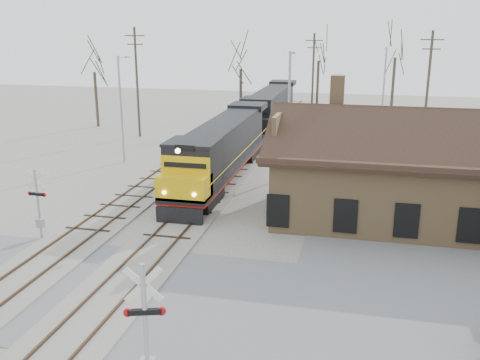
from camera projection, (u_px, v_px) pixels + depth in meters
The scene contains 19 objects.
ground at pixel (115, 293), 22.15m from camera, with size 140.00×140.00×0.00m, color #A09B91.
road at pixel (115, 293), 22.15m from camera, with size 60.00×9.00×0.03m, color slate.
track_main at pixel (214, 188), 36.17m from camera, with size 3.40×90.00×0.24m.
track_siding at pixel (151, 184), 37.14m from camera, with size 3.40×90.00×0.24m.
depot at pixel (403, 178), 30.11m from camera, with size 15.20×9.31×7.90m.
locomotive_lead at pixel (221, 150), 37.53m from camera, with size 2.89×19.36×4.30m.
locomotive_trailing at pixel (270, 109), 55.89m from camera, with size 2.89×19.36×4.07m.
crossbuck_near at pixel (146, 336), 15.51m from camera, with size 1.19×0.45×4.29m.
crossbuck_far at pixel (38, 206), 27.37m from camera, with size 1.06×0.28×3.71m.
streetlight_a at pixel (122, 103), 42.14m from camera, with size 0.25×2.04×8.41m.
streetlight_b at pixel (289, 108), 37.73m from camera, with size 0.25×2.04×8.96m.
streetlight_c at pixel (384, 87), 51.81m from camera, with size 0.25×2.04×8.68m.
utility_pole_a at pixel (137, 81), 51.75m from camera, with size 2.00×0.24×10.52m.
utility_pole_b at pixel (313, 75), 61.25m from camera, with size 2.00×0.24×9.81m.
utility_pole_c at pixel (428, 87), 48.13m from camera, with size 2.00×0.24×10.24m.
tree_a at pixel (94, 63), 56.68m from camera, with size 3.91×3.91×9.57m.
tree_b at pixel (241, 59), 56.75m from camera, with size 4.12×4.12×10.11m.
tree_c at pixel (319, 51), 64.02m from camera, with size 4.38×4.38×10.72m.
tree_d at pixel (396, 46), 57.80m from camera, with size 4.86×4.86×11.89m.
Camera 1 is at (9.55, -18.28, 10.69)m, focal length 40.00 mm.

